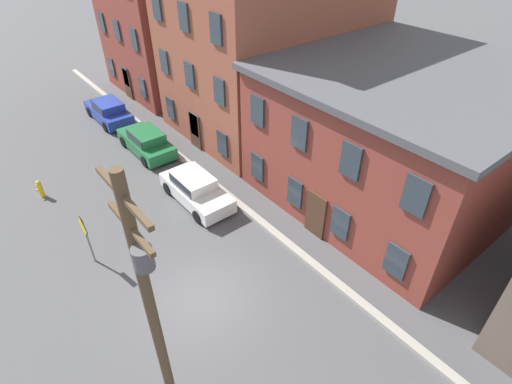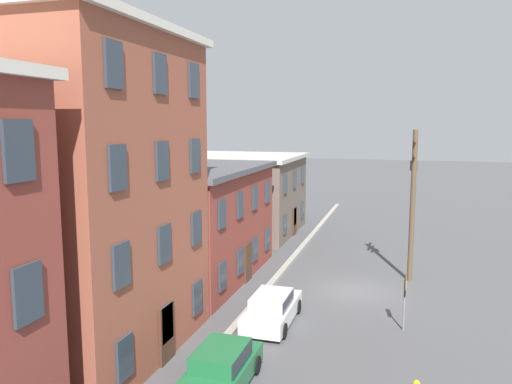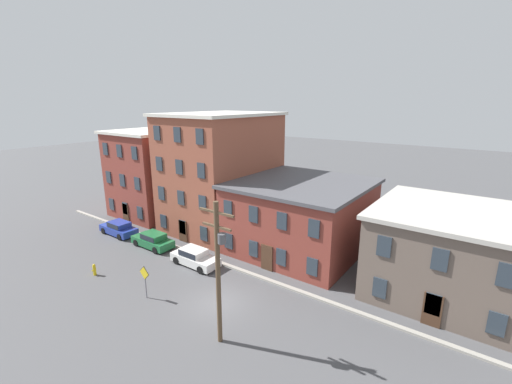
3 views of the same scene
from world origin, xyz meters
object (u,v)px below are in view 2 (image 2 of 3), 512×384
(caution_sign, at_px, (405,293))
(utility_pole, at_px, (413,197))
(car_white, at_px, (272,307))
(car_green, at_px, (220,369))

(caution_sign, xyz_separation_m, utility_pole, (7.32, -0.28, 3.15))
(caution_sign, relative_size, utility_pole, 0.29)
(car_white, relative_size, caution_sign, 1.77)
(car_white, distance_m, utility_pole, 10.93)
(caution_sign, height_order, utility_pole, utility_pole)
(car_green, height_order, car_white, same)
(car_white, bearing_deg, caution_sign, -80.76)
(car_green, distance_m, car_white, 5.91)
(caution_sign, bearing_deg, utility_pole, -2.22)
(car_white, bearing_deg, car_green, 177.59)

